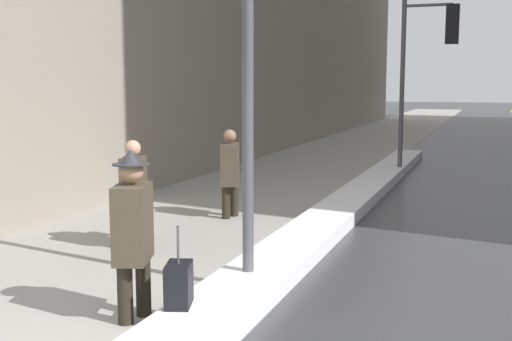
# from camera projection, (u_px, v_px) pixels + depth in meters

# --- Properties ---
(sidewalk_slab) EXTENTS (4.00, 80.00, 0.01)m
(sidewalk_slab) POSITION_uv_depth(u_px,v_px,m) (332.00, 157.00, 19.55)
(sidewalk_slab) COLOR #9E9B93
(sidewalk_slab) RESTS_ON ground
(snow_bank_curb) EXTENTS (0.76, 17.55, 0.21)m
(snow_bank_curb) POSITION_uv_depth(u_px,v_px,m) (350.00, 202.00, 11.47)
(snow_bank_curb) COLOR white
(snow_bank_curb) RESTS_ON ground
(lamp_post) EXTENTS (0.28, 0.28, 5.05)m
(lamp_post) POSITION_uv_depth(u_px,v_px,m) (248.00, 4.00, 6.52)
(lamp_post) COLOR #515156
(lamp_post) RESTS_ON ground
(traffic_light_near) EXTENTS (1.31, 0.32, 4.18)m
(traffic_light_near) POSITION_uv_depth(u_px,v_px,m) (432.00, 49.00, 15.02)
(traffic_light_near) COLOR #515156
(traffic_light_near) RESTS_ON ground
(pedestrian_nearside) EXTENTS (0.43, 0.56, 1.61)m
(pedestrian_nearside) POSITION_uv_depth(u_px,v_px,m) (133.00, 229.00, 5.90)
(pedestrian_nearside) COLOR #2A241B
(pedestrian_nearside) RESTS_ON ground
(pedestrian_in_glasses) EXTENTS (0.41, 0.71, 1.47)m
(pedestrian_in_glasses) POSITION_uv_depth(u_px,v_px,m) (134.00, 189.00, 8.58)
(pedestrian_in_glasses) COLOR #2A241B
(pedestrian_in_glasses) RESTS_ON ground
(pedestrian_trailing) EXTENTS (0.41, 0.54, 1.47)m
(pedestrian_trailing) POSITION_uv_depth(u_px,v_px,m) (230.00, 169.00, 10.54)
(pedestrian_trailing) COLOR #2A241B
(pedestrian_trailing) RESTS_ON ground
(rolling_suitcase) EXTENTS (0.32, 0.41, 0.95)m
(rolling_suitcase) POSITION_uv_depth(u_px,v_px,m) (179.00, 295.00, 5.81)
(rolling_suitcase) COLOR black
(rolling_suitcase) RESTS_ON ground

